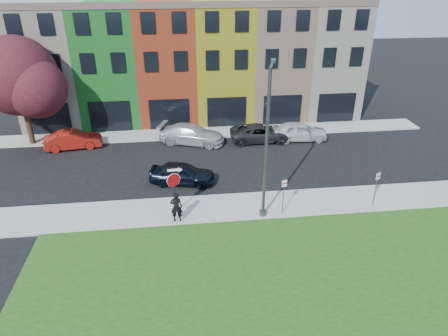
{
  "coord_description": "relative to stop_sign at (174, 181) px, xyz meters",
  "views": [
    {
      "loc": [
        -4.13,
        -17.02,
        13.1
      ],
      "look_at": [
        -1.66,
        4.0,
        2.23
      ],
      "focal_mm": 32.0,
      "sensor_mm": 36.0,
      "label": 1
    }
  ],
  "objects": [
    {
      "name": "sidewalk_near",
      "position": [
        6.65,
        0.29,
        -2.2
      ],
      "size": [
        40.0,
        3.0,
        0.12
      ],
      "primitive_type": "cube",
      "color": "gray",
      "rests_on": "ground"
    },
    {
      "name": "parked_car_dark",
      "position": [
        7.06,
        10.18,
        -1.57
      ],
      "size": [
        2.34,
        5.02,
        1.39
      ],
      "primitive_type": "imported",
      "rotation": [
        0.0,
        0.0,
        1.57
      ],
      "color": "black",
      "rests_on": "ground"
    },
    {
      "name": "parked_car_red",
      "position": [
        -7.92,
        10.45,
        -1.55
      ],
      "size": [
        2.77,
        4.78,
        1.43
      ],
      "primitive_type": "imported",
      "rotation": [
        0.0,
        0.0,
        1.72
      ],
      "color": "maroon",
      "rests_on": "ground"
    },
    {
      "name": "street_lamp",
      "position": [
        5.07,
        -0.62,
        2.16
      ],
      "size": [
        1.01,
        2.51,
        8.54
      ],
      "rotation": [
        0.0,
        0.0,
        -0.3
      ],
      "color": "#46494B",
      "rests_on": "sidewalk_near"
    },
    {
      "name": "parked_car_silver",
      "position": [
        1.43,
        10.36,
        -1.49
      ],
      "size": [
        5.33,
        6.59,
        1.54
      ],
      "primitive_type": "imported",
      "rotation": [
        0.0,
        0.0,
        1.25
      ],
      "color": "#A5A5A9",
      "rests_on": "ground"
    },
    {
      "name": "stop_sign",
      "position": [
        0.0,
        0.0,
        0.0
      ],
      "size": [
        1.05,
        0.12,
        3.0
      ],
      "rotation": [
        0.0,
        0.0,
        0.06
      ],
      "color": "black",
      "rests_on": "sidewalk_near"
    },
    {
      "name": "tree_purple",
      "position": [
        -11.29,
        11.64,
        3.18
      ],
      "size": [
        7.13,
        6.24,
        8.45
      ],
      "color": "black",
      "rests_on": "sidewalk_far"
    },
    {
      "name": "parked_car_white",
      "position": [
        10.29,
        10.0,
        -1.48
      ],
      "size": [
        2.31,
        4.76,
        1.55
      ],
      "primitive_type": "imported",
      "rotation": [
        0.0,
        0.0,
        1.52
      ],
      "color": "silver",
      "rests_on": "ground"
    },
    {
      "name": "rowhouse_block",
      "position": [
        2.15,
        18.47,
        2.73
      ],
      "size": [
        30.0,
        10.12,
        10.0
      ],
      "color": "#B8AC99",
      "rests_on": "ground"
    },
    {
      "name": "sedan_near",
      "position": [
        0.49,
        3.75,
        -1.54
      ],
      "size": [
        3.48,
        4.97,
        1.45
      ],
      "primitive_type": "imported",
      "rotation": [
        0.0,
        0.0,
        1.36
      ],
      "color": "black",
      "rests_on": "ground"
    },
    {
      "name": "sidewalk_far",
      "position": [
        1.65,
        12.29,
        -2.2
      ],
      "size": [
        40.0,
        2.4,
        0.12
      ],
      "primitive_type": "cube",
      "color": "gray",
      "rests_on": "ground"
    },
    {
      "name": "ground",
      "position": [
        4.65,
        -2.71,
        -2.26
      ],
      "size": [
        120.0,
        120.0,
        0.0
      ],
      "primitive_type": "plane",
      "color": "black",
      "rests_on": "ground"
    },
    {
      "name": "parking_sign_a",
      "position": [
        6.16,
        -0.78,
        -0.69
      ],
      "size": [
        0.31,
        0.12,
        2.34
      ],
      "rotation": [
        0.0,
        0.0,
        0.27
      ],
      "color": "#46494B",
      "rests_on": "sidewalk_near"
    },
    {
      "name": "man",
      "position": [
        0.08,
        -0.81,
        -1.22
      ],
      "size": [
        0.7,
        0.49,
        1.84
      ],
      "primitive_type": "imported",
      "rotation": [
        0.0,
        0.0,
        3.1
      ],
      "color": "black",
      "rests_on": "sidewalk_near"
    },
    {
      "name": "parking_sign_b",
      "position": [
        11.73,
        -0.66,
        -0.67
      ],
      "size": [
        0.3,
        0.16,
        2.39
      ],
      "rotation": [
        0.0,
        0.0,
        0.39
      ],
      "color": "#46494B",
      "rests_on": "sidewalk_near"
    }
  ]
}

